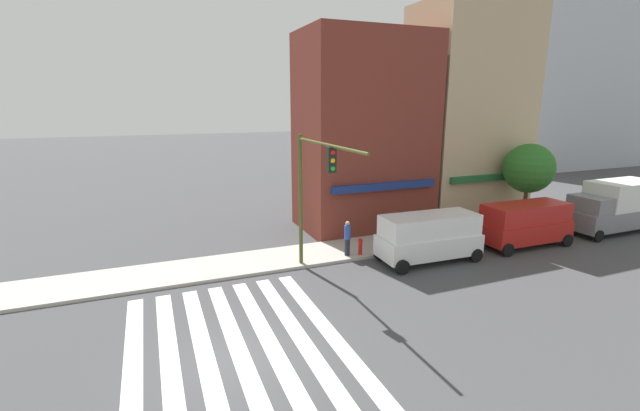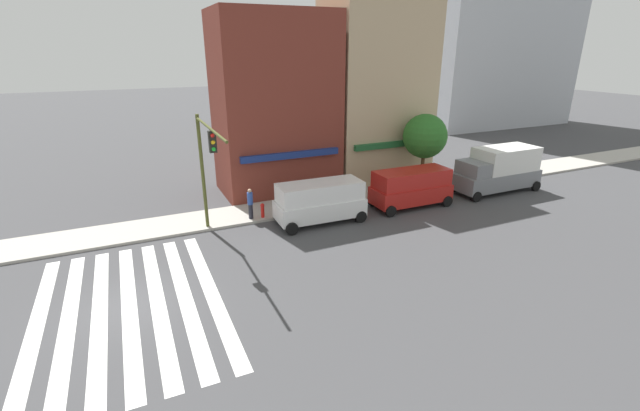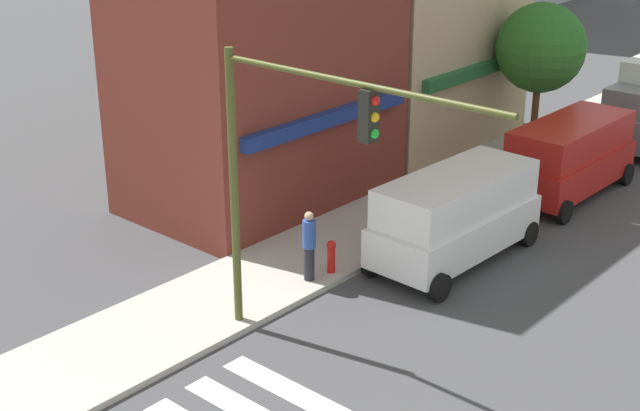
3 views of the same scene
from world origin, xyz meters
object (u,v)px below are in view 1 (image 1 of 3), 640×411
(van_red, at_px, (525,223))
(fire_hydrant, at_px, (360,246))
(van_white, at_px, (429,236))
(street_tree, at_px, (529,168))
(box_truck_grey, at_px, (616,206))
(pedestrian_blue_shirt, at_px, (347,238))
(traffic_signal, at_px, (313,181))

(van_red, xyz_separation_m, fire_hydrant, (-9.06, 1.70, -0.67))
(van_red, height_order, fire_hydrant, van_red)
(fire_hydrant, bearing_deg, van_white, -30.78)
(street_tree, bearing_deg, van_white, -163.00)
(box_truck_grey, xyz_separation_m, pedestrian_blue_shirt, (-16.89, 1.83, -0.51))
(street_tree, bearing_deg, fire_hydrant, -174.77)
(traffic_signal, xyz_separation_m, pedestrian_blue_shirt, (2.48, 1.74, -3.30))
(traffic_signal, height_order, van_red, traffic_signal)
(traffic_signal, bearing_deg, fire_hydrant, 27.13)
(van_red, height_order, pedestrian_blue_shirt, van_red)
(traffic_signal, bearing_deg, pedestrian_blue_shirt, 35.02)
(van_red, xyz_separation_m, pedestrian_blue_shirt, (-9.72, 1.83, -0.21))
(box_truck_grey, xyz_separation_m, street_tree, (-4.22, 2.80, 2.09))
(van_red, distance_m, pedestrian_blue_shirt, 9.89)
(fire_hydrant, bearing_deg, traffic_signal, -152.87)
(fire_hydrant, bearing_deg, van_red, -10.63)
(van_red, distance_m, box_truck_grey, 7.18)
(van_red, xyz_separation_m, box_truck_grey, (7.18, 0.00, 0.30))
(van_red, xyz_separation_m, street_tree, (2.96, 2.80, 2.39))
(fire_hydrant, bearing_deg, street_tree, 5.23)
(van_white, height_order, box_truck_grey, box_truck_grey)
(van_red, relative_size, box_truck_grey, 0.81)
(van_red, relative_size, pedestrian_blue_shirt, 2.83)
(pedestrian_blue_shirt, bearing_deg, street_tree, -154.83)
(traffic_signal, bearing_deg, street_tree, 10.14)
(van_white, xyz_separation_m, fire_hydrant, (-2.85, 1.70, -0.67))
(pedestrian_blue_shirt, relative_size, fire_hydrant, 2.10)
(van_white, xyz_separation_m, van_red, (6.20, 0.00, 0.00))
(van_white, bearing_deg, pedestrian_blue_shirt, 154.19)
(traffic_signal, height_order, street_tree, traffic_signal)
(pedestrian_blue_shirt, bearing_deg, fire_hydrant, -170.34)
(traffic_signal, xyz_separation_m, street_tree, (15.16, 2.71, -0.70))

